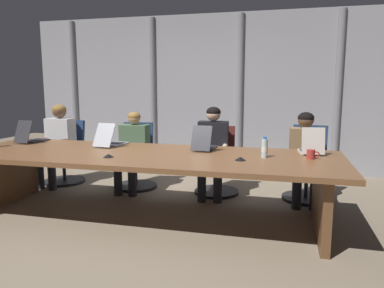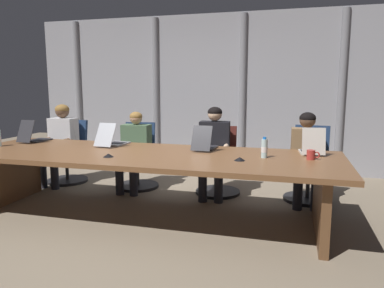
{
  "view_description": "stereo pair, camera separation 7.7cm",
  "coord_description": "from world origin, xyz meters",
  "px_view_note": "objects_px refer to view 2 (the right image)",
  "views": [
    {
      "loc": [
        1.45,
        -3.64,
        1.44
      ],
      "look_at": [
        0.5,
        0.13,
        0.82
      ],
      "focal_mm": 34.16,
      "sensor_mm": 36.0,
      "label": 1
    },
    {
      "loc": [
        1.53,
        -3.62,
        1.44
      ],
      "look_at": [
        0.5,
        0.13,
        0.82
      ],
      "focal_mm": 34.16,
      "sensor_mm": 36.0,
      "label": 2
    }
  ],
  "objects_px": {
    "laptop_left_mid": "(113,141)",
    "conference_mic_middle": "(240,159)",
    "laptop_right_mid": "(312,149)",
    "conference_mic_left_side": "(108,155)",
    "office_chair_left_mid": "(138,163)",
    "person_left_mid": "(134,147)",
    "office_chair_right_mid": "(309,173)",
    "office_chair_left_end": "(69,159)",
    "person_center": "(214,146)",
    "water_bottle_primary": "(264,148)",
    "person_left_end": "(60,139)",
    "coffee_mug_near": "(311,155)",
    "laptop_left_end": "(34,137)",
    "laptop_center": "(205,145)",
    "person_right_mid": "(307,152)",
    "office_chair_center": "(219,168)"
  },
  "relations": [
    {
      "from": "laptop_left_mid",
      "to": "office_chair_center",
      "type": "distance_m",
      "value": 1.47
    },
    {
      "from": "person_left_end",
      "to": "office_chair_right_mid",
      "type": "bearing_deg",
      "value": 94.37
    },
    {
      "from": "person_center",
      "to": "water_bottle_primary",
      "type": "height_order",
      "value": "person_center"
    },
    {
      "from": "person_center",
      "to": "conference_mic_middle",
      "type": "height_order",
      "value": "person_center"
    },
    {
      "from": "person_left_end",
      "to": "conference_mic_left_side",
      "type": "height_order",
      "value": "person_left_end"
    },
    {
      "from": "office_chair_left_end",
      "to": "person_left_mid",
      "type": "distance_m",
      "value": 1.21
    },
    {
      "from": "laptop_right_mid",
      "to": "conference_mic_left_side",
      "type": "bearing_deg",
      "value": 104.29
    },
    {
      "from": "laptop_right_mid",
      "to": "person_center",
      "type": "relative_size",
      "value": 0.32
    },
    {
      "from": "person_center",
      "to": "conference_mic_middle",
      "type": "bearing_deg",
      "value": 18.87
    },
    {
      "from": "laptop_left_mid",
      "to": "office_chair_center",
      "type": "xyz_separation_m",
      "value": [
        1.17,
        0.76,
        -0.44
      ]
    },
    {
      "from": "office_chair_left_end",
      "to": "office_chair_center",
      "type": "distance_m",
      "value": 2.33
    },
    {
      "from": "laptop_left_end",
      "to": "laptop_center",
      "type": "height_order",
      "value": "laptop_left_end"
    },
    {
      "from": "conference_mic_middle",
      "to": "laptop_center",
      "type": "bearing_deg",
      "value": 131.81
    },
    {
      "from": "laptop_left_mid",
      "to": "office_chair_right_mid",
      "type": "distance_m",
      "value": 2.5
    },
    {
      "from": "person_left_end",
      "to": "water_bottle_primary",
      "type": "bearing_deg",
      "value": 74.87
    },
    {
      "from": "laptop_left_end",
      "to": "office_chair_right_mid",
      "type": "relative_size",
      "value": 0.47
    },
    {
      "from": "office_chair_left_mid",
      "to": "person_left_end",
      "type": "distance_m",
      "value": 1.22
    },
    {
      "from": "laptop_right_mid",
      "to": "conference_mic_left_side",
      "type": "height_order",
      "value": "laptop_right_mid"
    },
    {
      "from": "person_center",
      "to": "office_chair_center",
      "type": "bearing_deg",
      "value": 161.38
    },
    {
      "from": "office_chair_left_mid",
      "to": "person_left_mid",
      "type": "distance_m",
      "value": 0.32
    },
    {
      "from": "person_right_mid",
      "to": "office_chair_center",
      "type": "bearing_deg",
      "value": -100.19
    },
    {
      "from": "office_chair_left_end",
      "to": "person_center",
      "type": "height_order",
      "value": "person_center"
    },
    {
      "from": "laptop_left_mid",
      "to": "person_center",
      "type": "bearing_deg",
      "value": -55.94
    },
    {
      "from": "laptop_right_mid",
      "to": "office_chair_left_mid",
      "type": "xyz_separation_m",
      "value": [
        -2.33,
        0.73,
        -0.44
      ]
    },
    {
      "from": "office_chair_left_end",
      "to": "coffee_mug_near",
      "type": "relative_size",
      "value": 7.33
    },
    {
      "from": "laptop_center",
      "to": "office_chair_left_end",
      "type": "xyz_separation_m",
      "value": [
        -2.31,
        0.76,
        -0.43
      ]
    },
    {
      "from": "office_chair_center",
      "to": "coffee_mug_near",
      "type": "bearing_deg",
      "value": 44.9
    },
    {
      "from": "office_chair_left_end",
      "to": "person_left_mid",
      "type": "height_order",
      "value": "person_left_mid"
    },
    {
      "from": "office_chair_center",
      "to": "person_right_mid",
      "type": "bearing_deg",
      "value": 79.49
    },
    {
      "from": "laptop_left_end",
      "to": "office_chair_left_end",
      "type": "distance_m",
      "value": 0.88
    },
    {
      "from": "office_chair_left_end",
      "to": "water_bottle_primary",
      "type": "relative_size",
      "value": 4.36
    },
    {
      "from": "laptop_left_mid",
      "to": "office_chair_right_mid",
      "type": "xyz_separation_m",
      "value": [
        2.34,
        0.76,
        -0.43
      ]
    },
    {
      "from": "office_chair_left_end",
      "to": "person_left_end",
      "type": "distance_m",
      "value": 0.36
    },
    {
      "from": "office_chair_right_mid",
      "to": "person_center",
      "type": "relative_size",
      "value": 0.8
    },
    {
      "from": "coffee_mug_near",
      "to": "laptop_left_end",
      "type": "bearing_deg",
      "value": 175.29
    },
    {
      "from": "laptop_left_mid",
      "to": "person_left_mid",
      "type": "bearing_deg",
      "value": 5.03
    },
    {
      "from": "office_chair_left_end",
      "to": "conference_mic_left_side",
      "type": "bearing_deg",
      "value": 48.48
    },
    {
      "from": "person_left_mid",
      "to": "office_chair_left_end",
      "type": "bearing_deg",
      "value": -99.79
    },
    {
      "from": "laptop_left_end",
      "to": "laptop_center",
      "type": "xyz_separation_m",
      "value": [
        2.29,
        0.0,
        -0.0
      ]
    },
    {
      "from": "conference_mic_middle",
      "to": "coffee_mug_near",
      "type": "bearing_deg",
      "value": 19.76
    },
    {
      "from": "laptop_left_mid",
      "to": "person_right_mid",
      "type": "bearing_deg",
      "value": -69.46
    },
    {
      "from": "laptop_left_mid",
      "to": "coffee_mug_near",
      "type": "height_order",
      "value": "laptop_left_mid"
    },
    {
      "from": "laptop_left_mid",
      "to": "conference_mic_middle",
      "type": "xyz_separation_m",
      "value": [
        1.63,
        -0.52,
        -0.04
      ]
    },
    {
      "from": "laptop_left_mid",
      "to": "office_chair_left_end",
      "type": "height_order",
      "value": "laptop_left_mid"
    },
    {
      "from": "person_left_end",
      "to": "coffee_mug_near",
      "type": "xyz_separation_m",
      "value": [
        3.48,
        -0.89,
        0.1
      ]
    },
    {
      "from": "office_chair_center",
      "to": "person_center",
      "type": "xyz_separation_m",
      "value": [
        -0.04,
        -0.15,
        0.33
      ]
    },
    {
      "from": "coffee_mug_near",
      "to": "laptop_right_mid",
      "type": "bearing_deg",
      "value": 86.97
    },
    {
      "from": "person_left_end",
      "to": "laptop_left_mid",
      "type": "bearing_deg",
      "value": 64.41
    },
    {
      "from": "laptop_left_mid",
      "to": "office_chair_left_mid",
      "type": "xyz_separation_m",
      "value": [
        -0.01,
        0.76,
        -0.44
      ]
    },
    {
      "from": "person_center",
      "to": "office_chair_left_mid",
      "type": "bearing_deg",
      "value": -102.34
    }
  ]
}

